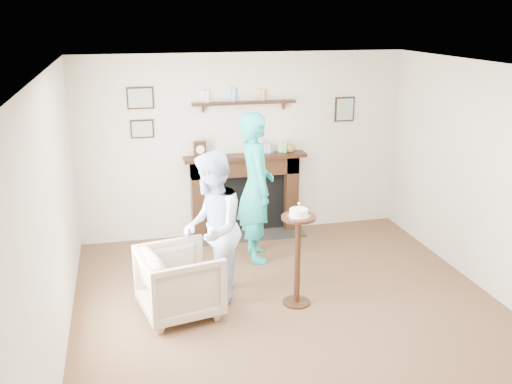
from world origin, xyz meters
TOP-DOWN VIEW (x-y plane):
  - ground at (0.00, 0.00)m, footprint 5.00×5.00m
  - room_shell at (-0.00, 0.69)m, footprint 4.54×5.02m
  - armchair at (-1.14, 0.37)m, footprint 0.92×0.90m
  - man at (-0.76, 0.56)m, footprint 0.79×0.92m
  - woman at (-0.05, 1.56)m, footprint 0.46×0.69m
  - pedestal_table at (0.10, 0.28)m, footprint 0.36×0.36m

SIDE VIEW (x-z plane):
  - ground at x=0.00m, z-range 0.00..0.00m
  - armchair at x=-1.14m, z-range -0.36..0.36m
  - man at x=-0.76m, z-range -0.83..0.83m
  - woman at x=-0.05m, z-range -0.94..0.94m
  - pedestal_table at x=0.10m, z-range 0.13..1.28m
  - room_shell at x=0.00m, z-range 0.36..2.88m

